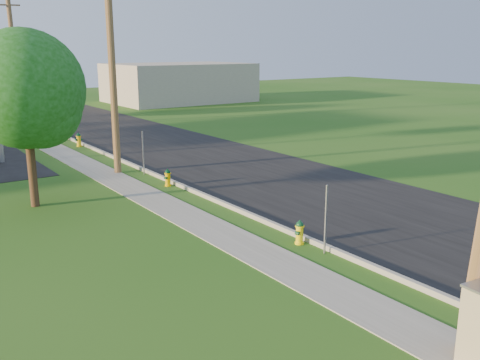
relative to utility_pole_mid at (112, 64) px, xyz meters
The scene contains 14 objects.
ground_plane 17.72m from the utility_pole_mid, 87.98° to the right, with size 140.00×140.00×0.00m, color #1F5312.
road 9.97m from the utility_pole_mid, 53.92° to the right, with size 8.00×120.00×0.02m, color black.
curb 8.60m from the utility_pole_mid, 81.07° to the right, with size 0.15×120.00×0.15m, color #99978B.
sidewalk 8.59m from the utility_pole_mid, 95.31° to the right, with size 1.50×120.00×0.03m, color gray.
utility_pole_mid is the anchor object (origin of this frame).
utility_pole_far 18.00m from the utility_pole_mid, 90.00° to the left, with size 1.40×0.32×9.50m.
sign_post_near 13.42m from the utility_pole_mid, 86.20° to the right, with size 0.05×0.04×2.00m, color gray.
sign_post_mid 4.17m from the utility_pole_mid, 49.64° to the right, with size 0.05×0.04×2.00m, color gray.
sign_post_far 11.91m from the utility_pole_mid, 85.66° to the left, with size 0.05×0.04×2.00m, color gray.
distant_building 33.74m from the utility_pole_mid, 56.40° to the left, with size 14.00×10.00×4.00m, color gray.
tree_verge 5.69m from the utility_pole_mid, 142.92° to the right, with size 4.19×4.19×6.34m.
hydrant_near 12.71m from the utility_pole_mid, 86.27° to the right, with size 0.38×0.34×0.74m.
hydrant_mid 5.84m from the utility_pole_mid, 77.83° to the right, with size 0.37×0.34×0.73m.
hydrant_far 8.93m from the utility_pole_mid, 84.23° to the left, with size 0.42×0.37×0.82m.
Camera 1 is at (-9.83, -6.00, 5.66)m, focal length 40.00 mm.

